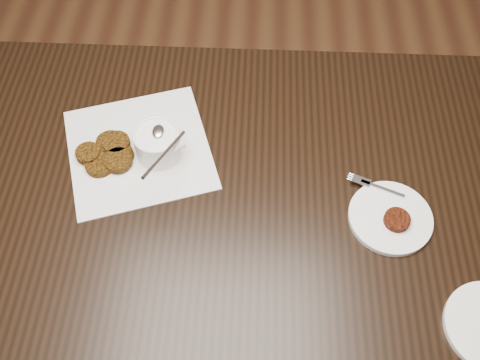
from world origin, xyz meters
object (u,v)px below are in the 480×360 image
Objects in this scene: napkin at (139,149)px; plate_with_patty at (391,216)px; sauce_ramekin at (156,134)px; table at (227,256)px.

napkin is 0.58m from plate_with_patty.
napkin is 1.78× the size of plate_with_patty.
sauce_ramekin is 0.80× the size of plate_with_patty.
sauce_ramekin reaches higher than plate_with_patty.
napkin is at bearing 157.13° from table.
table is 4.24× the size of napkin.
sauce_ramekin is at bearing -10.92° from napkin.
plate_with_patty is (0.36, -0.07, 0.39)m from table.
sauce_ramekin reaches higher than napkin.
sauce_ramekin is (0.05, -0.01, 0.07)m from napkin.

